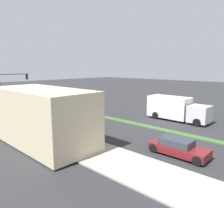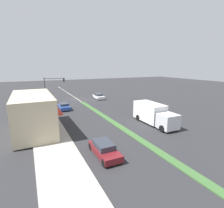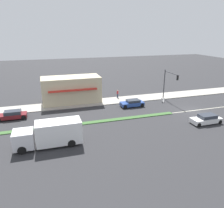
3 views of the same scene
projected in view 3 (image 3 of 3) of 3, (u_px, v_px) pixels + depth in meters
ground_plane at (86, 123)px, 31.26m from camera, size 160.00×160.00×0.00m
sidewalk_right at (73, 104)px, 39.25m from camera, size 4.00×73.00×0.12m
median_strip at (18, 131)px, 28.72m from camera, size 0.90×46.00×0.10m
lane_marking_center at (192, 111)px, 36.31m from camera, size 0.16×60.00×0.01m
building_corner_store at (71, 89)px, 39.91m from camera, size 5.23×10.43×4.65m
traffic_signal_main at (169, 81)px, 40.29m from camera, size 4.59×0.34×5.60m
pedestrian at (118, 94)px, 42.71m from camera, size 0.34×0.34×1.57m
warning_aframe_sign at (163, 100)px, 40.43m from camera, size 0.45×0.53×0.84m
delivery_truck at (51, 134)px, 24.89m from camera, size 2.44×7.50×2.87m
sedan_maroon at (12, 115)px, 32.72m from camera, size 1.77×4.30×1.28m
coupe_blue at (132, 103)px, 38.19m from camera, size 1.81×4.05×1.22m
van_white at (206, 119)px, 31.18m from camera, size 1.79×4.37×1.30m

